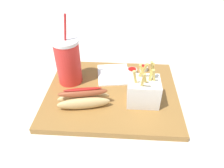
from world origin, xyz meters
TOP-DOWN VIEW (x-y plane):
  - ground_plane at (0.00, 0.00)m, footprint 2.40×2.40m
  - food_tray at (0.00, 0.00)m, footprint 0.44×0.36m
  - soda_cup at (-0.15, 0.05)m, footprint 0.09×0.09m
  - fries_basket at (0.10, -0.04)m, footprint 0.10×0.08m
  - hot_dog_1 at (-0.08, -0.07)m, footprint 0.17×0.08m
  - ketchup_cup_1 at (0.11, 0.13)m, footprint 0.03×0.03m
  - ketchup_cup_2 at (0.07, 0.11)m, footprint 0.04×0.04m
  - napkin_stack at (-0.00, 0.09)m, footprint 0.13×0.15m

SIDE VIEW (x-z plane):
  - ground_plane at x=0.00m, z-range -0.02..0.00m
  - food_tray at x=0.00m, z-range 0.00..0.02m
  - napkin_stack at x=0.00m, z-range 0.02..0.03m
  - ketchup_cup_1 at x=0.11m, z-range 0.02..0.04m
  - ketchup_cup_2 at x=0.07m, z-range 0.02..0.04m
  - hot_dog_1 at x=-0.08m, z-range 0.01..0.08m
  - fries_basket at x=0.10m, z-range -0.01..0.14m
  - soda_cup at x=-0.15m, z-range -0.02..0.22m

